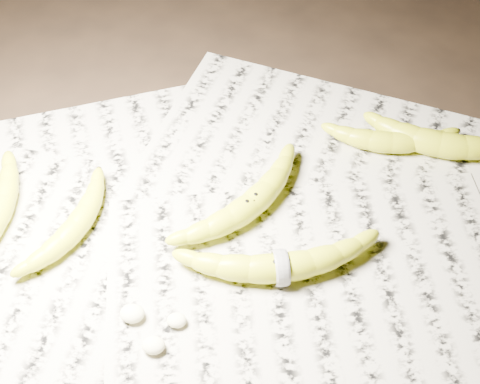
{
  "coord_description": "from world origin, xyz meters",
  "views": [
    {
      "loc": [
        0.05,
        -0.55,
        0.78
      ],
      "look_at": [
        0.02,
        0.04,
        0.05
      ],
      "focal_mm": 50.0,
      "sensor_mm": 36.0,
      "label": 1
    }
  ],
  "objects_px": {
    "banana_center": "(250,204)",
    "banana_upper_b": "(440,143)",
    "banana_taped": "(281,266)",
    "banana_left_b": "(75,225)",
    "banana_upper_a": "(392,141)"
  },
  "relations": [
    {
      "from": "banana_left_b",
      "to": "banana_taped",
      "type": "relative_size",
      "value": 0.72
    },
    {
      "from": "banana_center",
      "to": "banana_taped",
      "type": "xyz_separation_m",
      "value": [
        0.04,
        -0.1,
        0.0
      ]
    },
    {
      "from": "banana_center",
      "to": "banana_taped",
      "type": "bearing_deg",
      "value": -114.78
    },
    {
      "from": "banana_upper_a",
      "to": "banana_upper_b",
      "type": "relative_size",
      "value": 0.89
    },
    {
      "from": "banana_left_b",
      "to": "banana_upper_b",
      "type": "distance_m",
      "value": 0.56
    },
    {
      "from": "banana_center",
      "to": "banana_upper_b",
      "type": "distance_m",
      "value": 0.32
    },
    {
      "from": "banana_left_b",
      "to": "banana_upper_b",
      "type": "xyz_separation_m",
      "value": [
        0.53,
        0.18,
        0.0
      ]
    },
    {
      "from": "banana_taped",
      "to": "banana_upper_a",
      "type": "distance_m",
      "value": 0.3
    },
    {
      "from": "banana_upper_a",
      "to": "banana_upper_b",
      "type": "height_order",
      "value": "banana_upper_b"
    },
    {
      "from": "banana_left_b",
      "to": "banana_center",
      "type": "bearing_deg",
      "value": -55.39
    },
    {
      "from": "banana_left_b",
      "to": "banana_upper_a",
      "type": "bearing_deg",
      "value": -44.59
    },
    {
      "from": "banana_upper_a",
      "to": "banana_left_b",
      "type": "bearing_deg",
      "value": -157.23
    },
    {
      "from": "banana_center",
      "to": "banana_upper_a",
      "type": "height_order",
      "value": "banana_center"
    },
    {
      "from": "banana_center",
      "to": "banana_upper_b",
      "type": "bearing_deg",
      "value": -23.01
    },
    {
      "from": "banana_left_b",
      "to": "banana_upper_a",
      "type": "relative_size",
      "value": 0.97
    }
  ]
}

